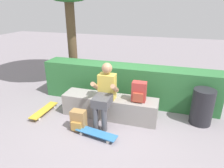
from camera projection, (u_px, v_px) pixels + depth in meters
name	position (u px, v px, depth m)	size (l,w,h in m)	color
ground_plane	(106.00, 123.00, 4.11)	(24.00, 24.00, 0.00)	gray
bench_main	(110.00, 107.00, 4.27)	(2.01, 0.47, 0.46)	gray
person_skater	(105.00, 92.00, 3.93)	(0.49, 0.62, 1.21)	gold
skateboard_near_person	(96.00, 133.00, 3.65)	(0.82, 0.33, 0.09)	teal
skateboard_beside_bench	(44.00, 110.00, 4.44)	(0.22, 0.80, 0.09)	gold
backpack_on_bench	(139.00, 92.00, 3.94)	(0.28, 0.23, 0.40)	#B23833
backpack_on_ground	(79.00, 120.00, 3.84)	(0.28, 0.23, 0.40)	#A37A47
hedge_row	(127.00, 84.00, 4.87)	(4.18, 0.56, 0.92)	#307039
trash_bin	(202.00, 107.00, 3.98)	(0.42, 0.42, 0.74)	#232328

